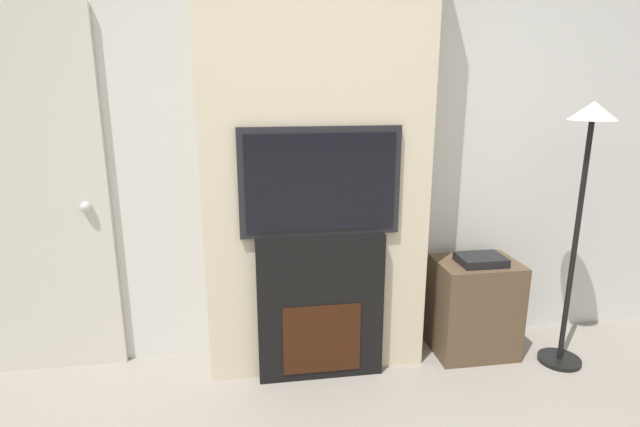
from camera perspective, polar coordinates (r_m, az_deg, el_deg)
The scene contains 7 objects.
wall_back at distance 2.98m, azimuth -1.11°, elevation 8.93°, with size 6.00×0.06×2.70m.
chimney_breast at distance 2.78m, azimuth -0.54°, elevation 8.52°, with size 1.25×0.34×2.70m.
fireplace at distance 2.87m, azimuth 0.00°, elevation -10.58°, with size 0.71×0.15×0.85m.
television at distance 2.64m, azimuth 0.01°, elevation 3.66°, with size 0.86×0.07×0.58m.
floor_lamp at distance 3.12m, azimuth 27.98°, elevation 3.83°, with size 0.25×0.25×1.56m.
media_stand at distance 3.29m, azimuth 17.19°, elevation -10.05°, with size 0.49×0.37×0.65m.
entry_door at distance 3.16m, azimuth -29.97°, elevation 1.35°, with size 0.80×0.09×2.05m.
Camera 1 is at (-0.40, -0.90, 1.65)m, focal length 28.00 mm.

